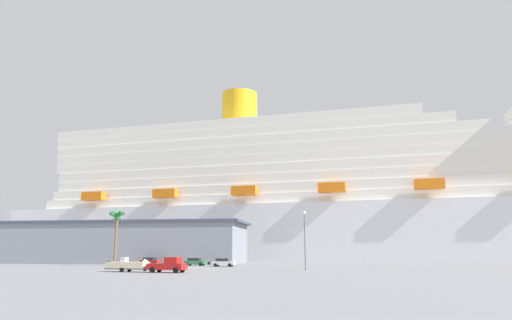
% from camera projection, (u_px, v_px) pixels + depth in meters
% --- Properties ---
extents(ground_plane, '(600.00, 600.00, 0.00)m').
position_uv_depth(ground_plane, '(230.00, 263.00, 110.16)').
color(ground_plane, gray).
extents(cruise_ship, '(279.48, 65.80, 67.48)m').
position_uv_depth(cruise_ship, '(333.00, 203.00, 149.77)').
color(cruise_ship, white).
rests_on(cruise_ship, ground_plane).
extents(terminal_building, '(63.07, 20.34, 10.14)m').
position_uv_depth(terminal_building, '(123.00, 242.00, 112.08)').
color(terminal_building, gray).
rests_on(terminal_building, ground_plane).
extents(pickup_truck, '(5.85, 2.97, 2.20)m').
position_uv_depth(pickup_truck, '(169.00, 265.00, 64.14)').
color(pickup_truck, red).
rests_on(pickup_truck, ground_plane).
extents(small_boat_on_trailer, '(8.75, 2.98, 2.15)m').
position_uv_depth(small_boat_on_trailer, '(132.00, 265.00, 65.98)').
color(small_boat_on_trailer, '#595960').
rests_on(small_boat_on_trailer, ground_plane).
extents(palm_tree, '(3.24, 3.41, 11.41)m').
position_uv_depth(palm_tree, '(117.00, 221.00, 93.19)').
color(palm_tree, brown).
rests_on(palm_tree, ground_plane).
extents(street_lamp, '(0.56, 0.56, 9.46)m').
position_uv_depth(street_lamp, '(305.00, 232.00, 71.93)').
color(street_lamp, slate).
rests_on(street_lamp, ground_plane).
extents(parked_car_red_hatchback, '(4.63, 2.60, 1.58)m').
position_uv_depth(parked_car_red_hatchback, '(150.00, 261.00, 97.82)').
color(parked_car_red_hatchback, red).
rests_on(parked_car_red_hatchback, ground_plane).
extents(parked_car_silver_sedan, '(4.36, 2.17, 1.58)m').
position_uv_depth(parked_car_silver_sedan, '(223.00, 262.00, 87.45)').
color(parked_car_silver_sedan, silver).
rests_on(parked_car_silver_sedan, ground_plane).
extents(parked_car_green_wagon, '(4.47, 2.21, 1.58)m').
position_uv_depth(parked_car_green_wagon, '(195.00, 262.00, 91.89)').
color(parked_car_green_wagon, '#2D723F').
rests_on(parked_car_green_wagon, ground_plane).
extents(parked_car_yellow_taxi, '(4.27, 2.15, 1.58)m').
position_uv_depth(parked_car_yellow_taxi, '(204.00, 261.00, 99.41)').
color(parked_car_yellow_taxi, yellow).
rests_on(parked_car_yellow_taxi, ground_plane).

